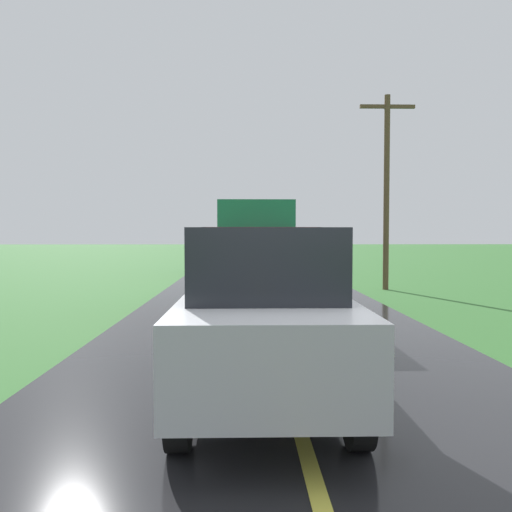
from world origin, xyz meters
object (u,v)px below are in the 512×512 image
at_px(following_car, 264,314).
at_px(banana_truck_near, 256,252).
at_px(utility_pole_roadside, 387,185).
at_px(banana_truck_far, 244,244).

bearing_deg(following_car, banana_truck_near, 89.22).
relative_size(utility_pole_roadside, following_car, 1.66).
xyz_separation_m(banana_truck_near, following_car, (-0.11, -8.16, -0.40)).
bearing_deg(banana_truck_far, banana_truck_near, -88.50).
relative_size(banana_truck_far, following_car, 1.42).
height_order(banana_truck_near, following_car, banana_truck_near).
distance_m(banana_truck_near, following_car, 8.17).
distance_m(banana_truck_near, utility_pole_roadside, 6.73).
xyz_separation_m(banana_truck_near, utility_pole_roadside, (4.68, 4.31, 2.20)).
bearing_deg(banana_truck_near, utility_pole_roadside, 42.65).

